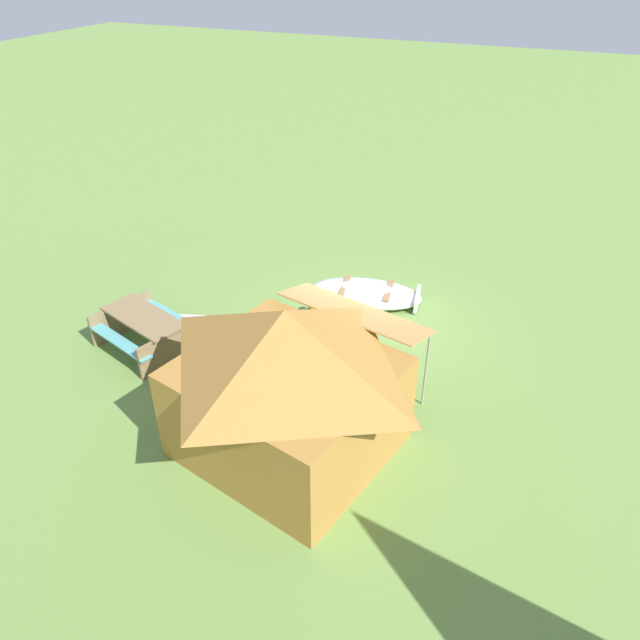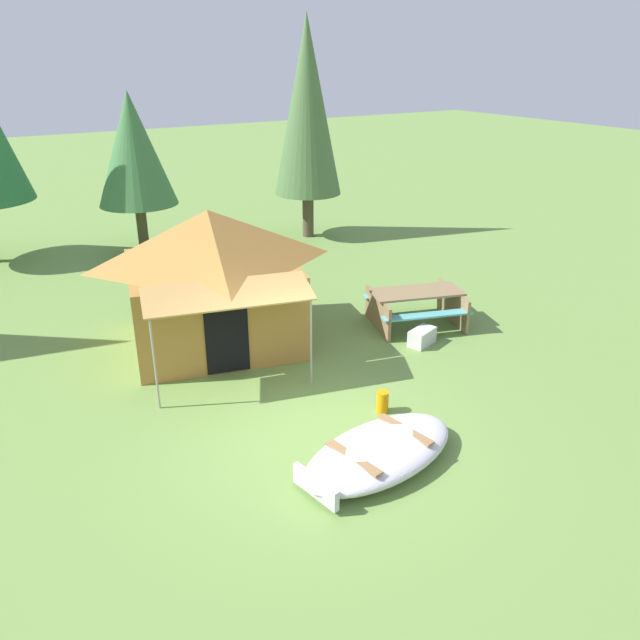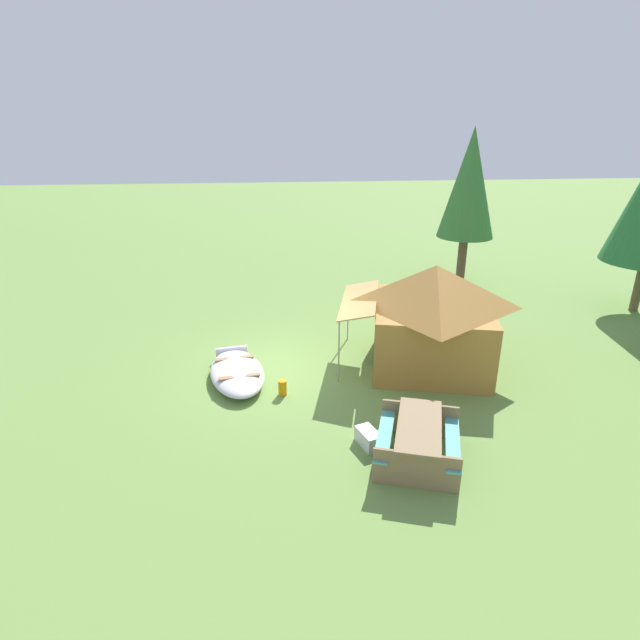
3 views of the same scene
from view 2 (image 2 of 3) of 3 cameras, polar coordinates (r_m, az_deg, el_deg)
ground_plane at (r=9.62m, az=-1.34°, el=-10.14°), size 80.00×80.00×0.00m
beached_rowboat at (r=8.89m, az=5.41°, el=-11.89°), size 2.73×1.68×0.38m
canvas_cabin_tent at (r=12.06m, az=-9.84°, el=3.97°), size 3.91×4.41×2.64m
picnic_table at (r=13.14m, az=8.75°, el=1.52°), size 2.23×2.00×0.75m
cooler_box at (r=12.38m, az=9.28°, el=-1.53°), size 0.66×0.50×0.32m
fuel_can at (r=10.05m, az=5.71°, el=-7.44°), size 0.26×0.26×0.36m
pine_tree_back_left at (r=18.92m, az=-1.17°, el=18.79°), size 1.98×1.98×6.30m
pine_tree_back_right at (r=18.35m, az=-16.66°, el=14.67°), size 2.17×2.17×4.36m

